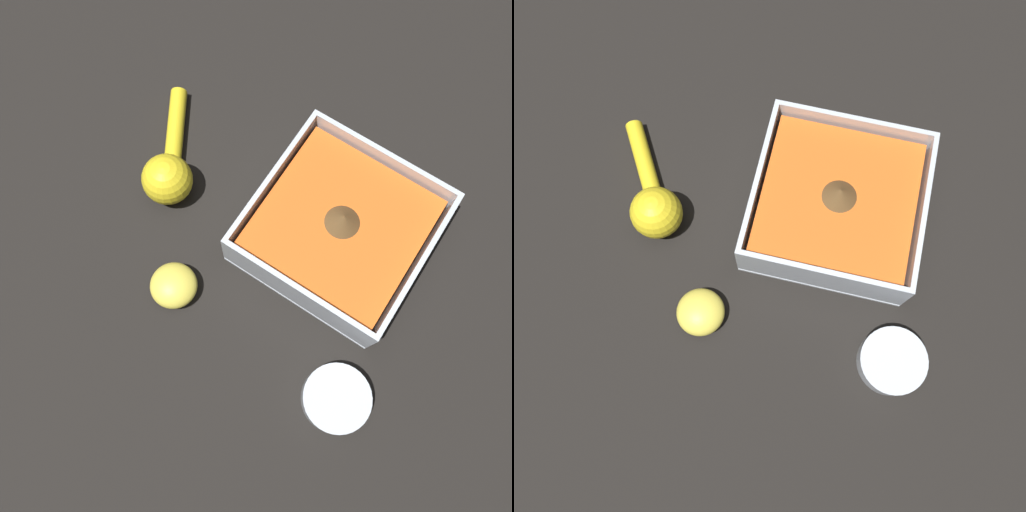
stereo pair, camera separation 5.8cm
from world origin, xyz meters
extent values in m
plane|color=black|center=(0.00, 0.00, 0.00)|extent=(4.00, 4.00, 0.00)
cube|color=silver|center=(0.02, 0.04, 0.00)|extent=(0.20, 0.20, 0.01)
cube|color=silver|center=(0.02, 0.13, 0.04)|extent=(0.20, 0.01, 0.06)
cube|color=silver|center=(0.02, -0.06, 0.04)|extent=(0.20, 0.01, 0.06)
cube|color=silver|center=(0.11, 0.04, 0.04)|extent=(0.01, 0.19, 0.06)
cube|color=silver|center=(-0.08, 0.04, 0.04)|extent=(0.01, 0.19, 0.06)
cube|color=orange|center=(0.02, 0.04, 0.03)|extent=(0.18, 0.18, 0.05)
cone|color=brown|center=(0.02, 0.04, 0.06)|extent=(0.04, 0.04, 0.02)
cylinder|color=silver|center=(0.12, -0.13, 0.01)|extent=(0.08, 0.08, 0.03)
cylinder|color=brown|center=(0.12, -0.13, 0.01)|extent=(0.07, 0.07, 0.01)
sphere|color=yellow|center=(-0.19, -0.02, 0.03)|extent=(0.06, 0.06, 0.06)
cylinder|color=yellow|center=(-0.23, 0.05, 0.01)|extent=(0.07, 0.10, 0.02)
ellipsoid|color=#EFDB4C|center=(-0.11, -0.12, 0.02)|extent=(0.06, 0.06, 0.03)
camera|label=1|loc=(0.05, -0.18, 0.59)|focal=35.00mm
camera|label=2|loc=(-0.01, -0.21, 0.59)|focal=35.00mm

